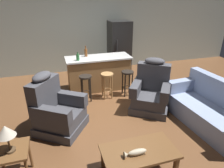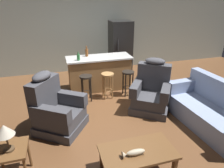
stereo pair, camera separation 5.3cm
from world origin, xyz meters
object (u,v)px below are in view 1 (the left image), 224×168
at_px(couch, 212,110).
at_px(end_table, 11,156).
at_px(bar_stool_left, 86,84).
at_px(bottle_short_amber, 78,57).
at_px(refrigerator, 119,47).
at_px(recliner_near_island, 151,92).
at_px(kitchen_island, 99,73).
at_px(fish_figurine, 135,153).
at_px(table_lamp, 6,132).
at_px(bottle_tall_green, 86,52).
at_px(bar_stool_right, 127,79).
at_px(bar_stool_middle, 107,81).
at_px(recliner_near_lamp, 56,111).
at_px(coffee_table, 139,153).

xyz_separation_m(couch, end_table, (-3.71, -0.35, 0.12)).
relative_size(bar_stool_left, bottle_short_amber, 3.05).
height_order(refrigerator, bottle_short_amber, refrigerator).
bearing_deg(couch, bottle_short_amber, -47.39).
distance_m(refrigerator, bottle_short_amber, 2.10).
distance_m(recliner_near_island, bar_stool_left, 1.63).
relative_size(kitchen_island, refrigerator, 1.02).
bearing_deg(recliner_near_island, fish_figurine, 2.01).
distance_m(table_lamp, bottle_tall_green, 3.37).
distance_m(kitchen_island, bottle_tall_green, 0.68).
height_order(kitchen_island, refrigerator, refrigerator).
bearing_deg(couch, bar_stool_right, -60.82).
relative_size(recliner_near_island, refrigerator, 0.68).
bearing_deg(couch, refrigerator, -81.49).
xyz_separation_m(bar_stool_left, bottle_short_amber, (-0.10, 0.47, 0.56)).
height_order(bar_stool_middle, refrigerator, refrigerator).
distance_m(fish_figurine, bottle_short_amber, 3.14).
relative_size(fish_figurine, bottle_tall_green, 1.15).
bearing_deg(kitchen_island, end_table, -124.39).
bearing_deg(table_lamp, bar_stool_middle, 47.90).
bearing_deg(recliner_near_lamp, bar_stool_right, 63.13).
relative_size(couch, bar_stool_middle, 2.87).
bearing_deg(bar_stool_right, bar_stool_left, 180.00).
relative_size(recliner_near_lamp, bar_stool_middle, 1.76).
distance_m(fish_figurine, kitchen_island, 3.24).
height_order(bar_stool_right, bottle_short_amber, bottle_short_amber).
distance_m(recliner_near_island, bottle_short_amber, 2.08).
height_order(bottle_tall_green, bottle_short_amber, bottle_tall_green).
height_order(recliner_near_lamp, bar_stool_left, recliner_near_lamp).
relative_size(coffee_table, end_table, 1.96).
bearing_deg(bar_stool_left, couch, -38.28).
bearing_deg(fish_figurine, bottle_tall_green, 91.29).
bearing_deg(end_table, coffee_table, -12.00).
bearing_deg(coffee_table, bar_stool_left, 97.83).
height_order(kitchen_island, bar_stool_left, kitchen_island).
bearing_deg(kitchen_island, bar_stool_right, -44.78).
height_order(recliner_near_lamp, bottle_short_amber, recliner_near_lamp).
bearing_deg(couch, table_lamp, 1.98).
distance_m(coffee_table, bar_stool_left, 2.55).
xyz_separation_m(couch, refrigerator, (-0.79, 3.64, 0.54)).
distance_m(fish_figurine, couch, 2.19).
relative_size(bar_stool_middle, bar_stool_right, 1.00).
xyz_separation_m(coffee_table, end_table, (-1.77, 0.38, 0.10)).
bearing_deg(bar_stool_middle, couch, -46.27).
relative_size(kitchen_island, bottle_short_amber, 8.07).
bearing_deg(bottle_tall_green, bottle_short_amber, -129.56).
xyz_separation_m(recliner_near_island, bar_stool_left, (-1.40, 0.83, 0.05)).
xyz_separation_m(refrigerator, bottle_short_amber, (-1.60, -1.36, 0.15)).
bearing_deg(end_table, bar_stool_left, 56.63).
bearing_deg(refrigerator, kitchen_island, -130.26).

